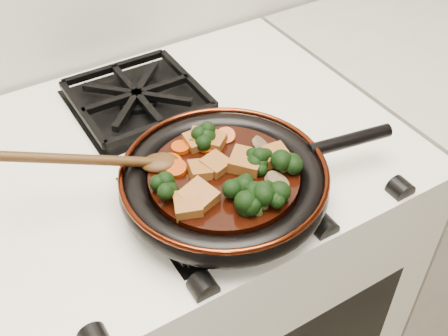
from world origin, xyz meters
TOP-DOWN VIEW (x-y plane):
  - stove at (0.00, 1.69)m, footprint 0.76×0.60m
  - burner_grate_front at (0.00, 1.55)m, footprint 0.23×0.23m
  - burner_grate_back at (0.00, 1.83)m, footprint 0.23×0.23m
  - skillet at (0.01, 1.53)m, footprint 0.43×0.31m
  - braising_sauce at (0.01, 1.53)m, footprint 0.22×0.22m
  - tofu_cube_0 at (-0.05, 1.50)m, footprint 0.05×0.06m
  - tofu_cube_1 at (0.02, 1.60)m, footprint 0.05×0.05m
  - tofu_cube_2 at (0.04, 1.53)m, footprint 0.06×0.06m
  - tofu_cube_3 at (-0.07, 1.50)m, footprint 0.05×0.05m
  - tofu_cube_4 at (0.00, 1.61)m, footprint 0.04×0.04m
  - tofu_cube_5 at (-0.02, 1.55)m, footprint 0.04×0.04m
  - tofu_cube_6 at (0.00, 1.55)m, footprint 0.04×0.05m
  - tofu_cube_7 at (0.09, 1.52)m, footprint 0.04×0.04m
  - tofu_cube_8 at (0.01, 1.61)m, footprint 0.05×0.05m
  - broccoli_floret_0 at (0.08, 1.49)m, footprint 0.07×0.07m
  - broccoli_floret_1 at (0.06, 1.52)m, footprint 0.08×0.08m
  - broccoli_floret_2 at (0.04, 1.45)m, footprint 0.08×0.08m
  - broccoli_floret_3 at (0.02, 1.45)m, footprint 0.07×0.07m
  - broccoli_floret_4 at (-0.08, 1.54)m, footprint 0.06×0.06m
  - broccoli_floret_5 at (0.00, 1.44)m, footprint 0.09×0.08m
  - broccoli_floret_6 at (0.00, 1.48)m, footprint 0.09×0.08m
  - broccoli_floret_7 at (0.02, 1.61)m, footprint 0.08×0.08m
  - carrot_coin_0 at (0.05, 1.60)m, footprint 0.03×0.03m
  - carrot_coin_1 at (0.01, 1.60)m, footprint 0.03×0.03m
  - carrot_coin_2 at (-0.05, 1.57)m, footprint 0.03×0.03m
  - carrot_coin_3 at (0.01, 1.48)m, footprint 0.03×0.03m
  - carrot_coin_4 at (-0.05, 1.59)m, footprint 0.03×0.03m
  - carrot_coin_5 at (-0.02, 1.61)m, footprint 0.03×0.03m
  - mushroom_slice_0 at (0.08, 1.55)m, footprint 0.04×0.04m
  - mushroom_slice_1 at (0.04, 1.60)m, footprint 0.04×0.04m
  - mushroom_slice_2 at (0.06, 1.47)m, footprint 0.05×0.05m
  - wooden_spoon at (-0.13, 1.62)m, footprint 0.15×0.07m

SIDE VIEW (x-z plane):
  - stove at x=0.00m, z-range 0.00..0.90m
  - burner_grate_front at x=0.00m, z-range 0.90..0.93m
  - burner_grate_back at x=0.00m, z-range 0.90..0.93m
  - skillet at x=0.01m, z-range 0.92..0.97m
  - braising_sauce at x=0.01m, z-range 0.94..0.96m
  - carrot_coin_0 at x=0.05m, z-range 0.95..0.97m
  - carrot_coin_1 at x=0.01m, z-range 0.96..0.97m
  - carrot_coin_2 at x=-0.05m, z-range 0.96..0.97m
  - carrot_coin_3 at x=0.01m, z-range 0.96..0.97m
  - carrot_coin_4 at x=-0.05m, z-range 0.96..0.97m
  - carrot_coin_5 at x=-0.02m, z-range 0.96..0.97m
  - mushroom_slice_0 at x=0.08m, z-range 0.95..0.98m
  - mushroom_slice_1 at x=0.04m, z-range 0.96..0.98m
  - mushroom_slice_2 at x=0.06m, z-range 0.95..0.98m
  - tofu_cube_5 at x=-0.02m, z-range 0.95..0.98m
  - tofu_cube_1 at x=0.02m, z-range 0.96..0.98m
  - tofu_cube_6 at x=0.00m, z-range 0.96..0.98m
  - tofu_cube_4 at x=0.00m, z-range 0.95..0.98m
  - tofu_cube_8 at x=0.01m, z-range 0.95..0.98m
  - tofu_cube_7 at x=0.09m, z-range 0.96..0.98m
  - tofu_cube_3 at x=-0.07m, z-range 0.95..0.98m
  - broccoli_floret_1 at x=0.06m, z-range 0.94..1.00m
  - tofu_cube_0 at x=-0.05m, z-range 0.95..0.98m
  - tofu_cube_2 at x=0.04m, z-range 0.95..0.98m
  - broccoli_floret_5 at x=0.00m, z-range 0.94..1.00m
  - broccoli_floret_7 at x=0.02m, z-range 0.93..1.00m
  - broccoli_floret_0 at x=0.08m, z-range 0.93..1.00m
  - broccoli_floret_2 at x=0.04m, z-range 0.94..1.00m
  - broccoli_floret_3 at x=0.02m, z-range 0.94..1.00m
  - broccoli_floret_6 at x=0.00m, z-range 0.94..1.01m
  - broccoli_floret_4 at x=-0.08m, z-range 0.94..1.00m
  - wooden_spoon at x=-0.13m, z-range 0.86..1.10m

